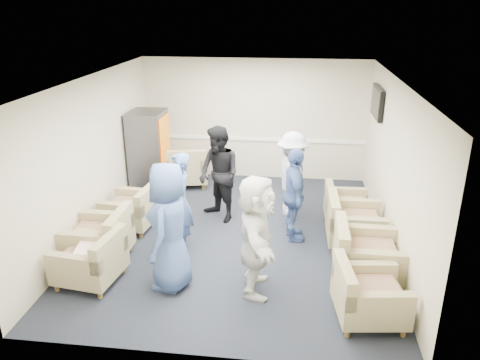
# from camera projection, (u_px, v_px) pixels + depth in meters

# --- Properties ---
(floor) EXTENTS (6.00, 6.00, 0.00)m
(floor) POSITION_uv_depth(u_px,v_px,m) (238.00, 235.00, 8.19)
(floor) COLOR black
(floor) RESTS_ON ground
(ceiling) EXTENTS (6.00, 6.00, 0.00)m
(ceiling) POSITION_uv_depth(u_px,v_px,m) (237.00, 80.00, 7.22)
(ceiling) COLOR silver
(ceiling) RESTS_ON back_wall
(back_wall) EXTENTS (5.00, 0.02, 2.70)m
(back_wall) POSITION_uv_depth(u_px,v_px,m) (254.00, 120.00, 10.48)
(back_wall) COLOR beige
(back_wall) RESTS_ON floor
(front_wall) EXTENTS (5.00, 0.02, 2.70)m
(front_wall) POSITION_uv_depth(u_px,v_px,m) (201.00, 254.00, 4.92)
(front_wall) COLOR beige
(front_wall) RESTS_ON floor
(left_wall) EXTENTS (0.02, 6.00, 2.70)m
(left_wall) POSITION_uv_depth(u_px,v_px,m) (93.00, 157.00, 7.99)
(left_wall) COLOR beige
(left_wall) RESTS_ON floor
(right_wall) EXTENTS (0.02, 6.00, 2.70)m
(right_wall) POSITION_uv_depth(u_px,v_px,m) (394.00, 169.00, 7.42)
(right_wall) COLOR beige
(right_wall) RESTS_ON floor
(chair_rail) EXTENTS (4.98, 0.04, 0.06)m
(chair_rail) POSITION_uv_depth(u_px,v_px,m) (254.00, 139.00, 10.63)
(chair_rail) COLOR white
(chair_rail) RESTS_ON back_wall
(tv) EXTENTS (0.10, 1.00, 0.58)m
(tv) POSITION_uv_depth(u_px,v_px,m) (377.00, 102.00, 8.84)
(tv) COLOR black
(tv) RESTS_ON right_wall
(armchair_left_near) EXTENTS (0.94, 0.94, 0.67)m
(armchair_left_near) POSITION_uv_depth(u_px,v_px,m) (93.00, 262.00, 6.72)
(armchair_left_near) COLOR #948860
(armchair_left_near) RESTS_ON floor
(armchair_left_mid) EXTENTS (0.91, 0.91, 0.73)m
(armchair_left_mid) POSITION_uv_depth(u_px,v_px,m) (101.00, 240.00, 7.27)
(armchair_left_mid) COLOR #948860
(armchair_left_mid) RESTS_ON floor
(armchair_left_far) EXTENTS (0.92, 0.92, 0.67)m
(armchair_left_far) POSITION_uv_depth(u_px,v_px,m) (133.00, 211.00, 8.36)
(armchair_left_far) COLOR #948860
(armchair_left_far) RESTS_ON floor
(armchair_right_near) EXTENTS (0.94, 0.94, 0.68)m
(armchair_right_near) POSITION_uv_depth(u_px,v_px,m) (365.00, 296.00, 5.92)
(armchair_right_near) COLOR #948860
(armchair_right_near) RESTS_ON floor
(armchair_right_midnear) EXTENTS (0.94, 0.94, 0.75)m
(armchair_right_midnear) POSITION_uv_depth(u_px,v_px,m) (363.00, 257.00, 6.77)
(armchair_right_midnear) COLOR #948860
(armchair_right_midnear) RESTS_ON floor
(armchair_right_midfar) EXTENTS (0.92, 0.92, 0.72)m
(armchair_right_midfar) POSITION_uv_depth(u_px,v_px,m) (351.00, 225.00, 7.78)
(armchair_right_midfar) COLOR #948860
(armchair_right_midfar) RESTS_ON floor
(armchair_right_far) EXTENTS (0.81, 0.81, 0.63)m
(armchair_right_far) POSITION_uv_depth(u_px,v_px,m) (344.00, 208.00, 8.52)
(armchair_right_far) COLOR #948860
(armchair_right_far) RESTS_ON floor
(armchair_corner) EXTENTS (1.12, 1.12, 0.76)m
(armchair_corner) POSITION_uv_depth(u_px,v_px,m) (186.00, 169.00, 10.32)
(armchair_corner) COLOR #948860
(armchair_corner) RESTS_ON floor
(vending_machine) EXTENTS (0.71, 0.83, 1.75)m
(vending_machine) POSITION_uv_depth(u_px,v_px,m) (150.00, 152.00, 9.79)
(vending_machine) COLOR #4E4E55
(vending_machine) RESTS_ON floor
(backpack) EXTENTS (0.37, 0.32, 0.53)m
(backpack) POSITION_uv_depth(u_px,v_px,m) (170.00, 233.00, 7.67)
(backpack) COLOR black
(backpack) RESTS_ON floor
(pillow) EXTENTS (0.46, 0.56, 0.15)m
(pillow) POSITION_uv_depth(u_px,v_px,m) (91.00, 250.00, 6.66)
(pillow) COLOR white
(pillow) RESTS_ON armchair_left_near
(person_front_left) EXTENTS (0.65, 0.94, 1.85)m
(person_front_left) POSITION_uv_depth(u_px,v_px,m) (169.00, 227.00, 6.44)
(person_front_left) COLOR #3C5792
(person_front_left) RESTS_ON floor
(person_mid_left) EXTENTS (0.58, 0.70, 1.65)m
(person_mid_left) POSITION_uv_depth(u_px,v_px,m) (180.00, 203.00, 7.46)
(person_mid_left) COLOR #3C5792
(person_mid_left) RESTS_ON floor
(person_back_left) EXTENTS (1.09, 1.08, 1.77)m
(person_back_left) POSITION_uv_depth(u_px,v_px,m) (219.00, 175.00, 8.50)
(person_back_left) COLOR black
(person_back_left) RESTS_ON floor
(person_back_right) EXTENTS (0.90, 1.20, 1.66)m
(person_back_right) POSITION_uv_depth(u_px,v_px,m) (292.00, 176.00, 8.60)
(person_back_right) COLOR white
(person_back_right) RESTS_ON floor
(person_mid_right) EXTENTS (0.56, 1.00, 1.62)m
(person_mid_right) POSITION_uv_depth(u_px,v_px,m) (294.00, 195.00, 7.79)
(person_mid_right) COLOR #3C5792
(person_mid_right) RESTS_ON floor
(person_front_right) EXTENTS (0.61, 1.63, 1.73)m
(person_front_right) POSITION_uv_depth(u_px,v_px,m) (256.00, 235.00, 6.35)
(person_front_right) COLOR silver
(person_front_right) RESTS_ON floor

